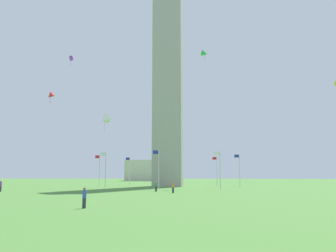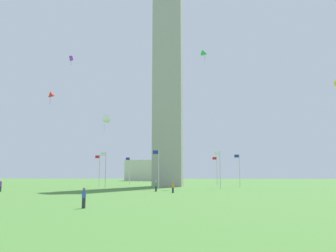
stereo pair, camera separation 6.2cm
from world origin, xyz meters
The scene contains 19 objects.
ground_plane centered at (0.00, 0.00, 0.00)m, with size 260.00×260.00×0.00m, color #477A33.
obelisk_monument centered at (0.00, 0.00, 29.13)m, with size 6.41×6.41×58.26m.
flagpole_n centered at (15.78, 0.00, 3.91)m, with size 1.12×0.14×7.07m.
flagpole_ne centered at (11.18, 11.11, 3.91)m, with size 1.12×0.14×7.07m.
flagpole_e centered at (0.07, 15.71, 3.91)m, with size 1.12×0.14×7.07m.
flagpole_se centered at (-11.04, 11.11, 3.91)m, with size 1.12×0.14×7.07m.
flagpole_s centered at (-15.64, 0.00, 3.91)m, with size 1.12×0.14×7.07m.
flagpole_sw centered at (-11.04, -11.11, 3.91)m, with size 1.12×0.14×7.07m.
flagpole_w centered at (0.07, -15.71, 3.91)m, with size 1.12×0.14×7.07m.
flagpole_nw centered at (11.18, -11.11, 3.91)m, with size 1.12×0.14×7.07m.
person_blue_shirt centered at (1.14, 51.80, 0.83)m, with size 0.32×0.32×1.67m.
person_purple_shirt centered at (23.01, 27.17, 0.89)m, with size 0.32×0.32×1.79m.
person_orange_shirt centered at (-3.72, 27.70, 0.81)m, with size 0.32×0.32×1.63m.
person_green_shirt centered at (-0.68, 23.72, 0.82)m, with size 0.32×0.32×1.65m.
kite_white_delta centered at (8.01, 23.18, 11.58)m, with size 1.96×2.20×3.05m.
kite_green_delta centered at (-8.49, 4.86, 28.55)m, with size 1.84×1.62×2.72m.
kite_red_delta centered at (17.55, 23.04, 15.88)m, with size 1.46×1.11×2.24m.
kite_purple_box centered at (17.62, 14.37, 25.29)m, with size 0.85×0.86×1.87m.
distant_building centered at (13.51, -67.41, 4.12)m, with size 20.69×15.02×8.25m.
Camera 1 is at (-8.63, 80.04, 2.71)m, focal length 38.39 mm.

